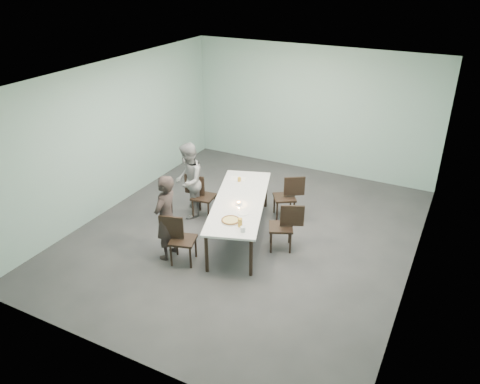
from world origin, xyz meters
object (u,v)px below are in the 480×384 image
at_px(beer_glass, 240,223).
at_px(amber_tumbler, 239,179).
at_px(side_plate, 243,213).
at_px(diner_near, 166,217).
at_px(chair_far_right, 289,194).
at_px(diner_far, 189,181).
at_px(tealight, 239,204).
at_px(chair_near_left, 178,236).
at_px(water_tumbler, 243,229).
at_px(pizza, 231,220).
at_px(chair_near_right, 286,224).
at_px(chair_far_left, 200,193).
at_px(table, 240,203).

xyz_separation_m(beer_glass, amber_tumbler, (-0.81, 1.56, -0.03)).
bearing_deg(side_plate, diner_near, -145.40).
bearing_deg(beer_glass, side_plate, 109.84).
bearing_deg(chair_far_right, diner_far, -7.16).
bearing_deg(tealight, chair_near_left, -119.99).
height_order(chair_near_left, water_tumbler, chair_near_left).
bearing_deg(pizza, chair_near_left, -148.16).
bearing_deg(amber_tumbler, pizza, -68.13).
xyz_separation_m(water_tumbler, amber_tumbler, (-0.93, 1.68, -0.01)).
bearing_deg(water_tumbler, amber_tumbler, 118.87).
distance_m(chair_far_right, pizza, 1.90).
bearing_deg(chair_far_right, chair_near_right, 76.55).
bearing_deg(side_plate, pizza, -102.38).
height_order(chair_near_right, side_plate, chair_near_right).
bearing_deg(tealight, side_plate, -50.04).
xyz_separation_m(chair_near_left, chair_far_right, (1.08, 2.33, 0.00)).
distance_m(chair_far_left, pizza, 1.70).
bearing_deg(diner_near, diner_far, -164.55).
bearing_deg(chair_near_right, water_tumbler, 44.09).
bearing_deg(beer_glass, amber_tumbler, 117.58).
xyz_separation_m(diner_near, pizza, (1.02, 0.42, -0.01)).
bearing_deg(chair_near_left, water_tumbler, -3.01).
bearing_deg(diner_near, chair_far_right, 147.09).
relative_size(pizza, water_tumbler, 3.78).
relative_size(chair_near_right, amber_tumbler, 10.88).
distance_m(diner_far, side_plate, 1.69).
bearing_deg(side_plate, diner_far, 156.81).
xyz_separation_m(pizza, beer_glass, (0.22, -0.08, 0.06)).
bearing_deg(water_tumbler, diner_far, 146.53).
distance_m(chair_near_left, pizza, 0.93).
height_order(side_plate, beer_glass, beer_glass).
bearing_deg(chair_near_right, tealight, -14.34).
distance_m(chair_far_left, side_plate, 1.57).
bearing_deg(amber_tumbler, side_plate, -59.86).
height_order(diner_far, amber_tumbler, diner_far).
relative_size(chair_far_left, side_plate, 4.83).
bearing_deg(chair_near_left, table, 49.20).
bearing_deg(side_plate, table, 124.11).
height_order(chair_far_left, chair_far_right, same).
bearing_deg(table, diner_far, 169.26).
xyz_separation_m(chair_far_right, diner_far, (-1.80, -0.86, 0.27)).
relative_size(chair_far_right, diner_near, 0.56).
relative_size(table, diner_near, 1.78).
relative_size(pizza, side_plate, 1.89).
bearing_deg(diner_far, chair_near_right, 61.36).
bearing_deg(amber_tumbler, chair_far_right, 22.51).
relative_size(diner_near, pizza, 4.55).
distance_m(chair_near_left, chair_far_right, 2.57).
distance_m(pizza, beer_glass, 0.24).
xyz_separation_m(pizza, amber_tumbler, (-0.59, 1.48, 0.02)).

